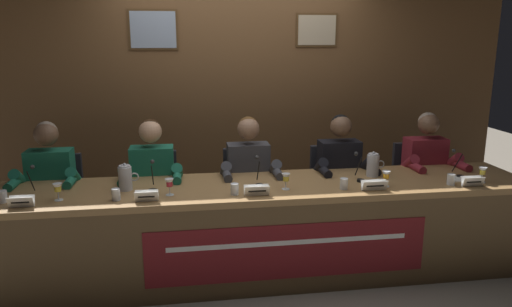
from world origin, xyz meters
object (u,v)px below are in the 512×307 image
Objects in this scene: microphone_center at (259,176)px; panelist_right at (341,173)px; nameplate_far_left at (21,202)px; panelist_center at (250,177)px; nameplate_left at (146,196)px; water_cup_left at (116,195)px; chair_right at (333,196)px; water_cup_right at (344,184)px; chair_left at (155,204)px; chair_far_right at (416,192)px; chair_far_left at (59,209)px; nameplate_center at (257,190)px; nameplate_right at (374,185)px; microphone_left at (153,181)px; juice_glass_right at (386,176)px; nameplate_far_right at (472,181)px; chair_center at (247,200)px; document_stack_far_right at (465,179)px; water_pitcher_left_side at (125,178)px; panelist_far_left at (49,185)px; microphone_far_left at (31,187)px; juice_glass_center at (286,178)px; conference_table at (259,217)px; juice_glass_far_right at (483,172)px; panelist_left at (152,181)px; juice_glass_left at (169,184)px; microphone_far_right at (458,168)px; microphone_right at (359,171)px; juice_glass_far_left at (58,189)px; water_pitcher_right_side at (373,165)px; panelist_far_right at (428,169)px; water_cup_far_right at (451,180)px; water_cup_far_left at (3,197)px.

microphone_center is 0.18× the size of panelist_right.
nameplate_far_left is 1.77m from panelist_center.
water_cup_left is at bearing 164.12° from nameplate_left.
chair_right reaches higher than water_cup_left.
microphone_center is 0.65m from water_cup_right.
chair_left and chair_far_right have the same top height.
nameplate_left is (0.82, -0.86, 0.36)m from chair_far_left.
nameplate_center is 0.95× the size of nameplate_right.
microphone_left is at bearing -159.51° from chair_right.
juice_glass_right is 0.67m from nameplate_far_right.
chair_far_left is 1.00× the size of chair_center.
document_stack_far_right is (0.05, -0.69, 0.33)m from chair_far_right.
nameplate_right is 1.87m from water_pitcher_left_side.
panelist_far_left is 0.45m from microphone_far_left.
panelist_center is at bearing 111.24° from juice_glass_center.
microphone_left reaches higher than juice_glass_right.
juice_glass_center is at bearing 174.39° from nameplate_far_right.
nameplate_far_right is at bearing -6.55° from water_pitcher_left_side.
water_pitcher_left_side is (-0.17, 0.29, 0.05)m from nameplate_left.
nameplate_far_left reaches higher than conference_table.
panelist_left is at bearing 167.45° from juice_glass_far_right.
chair_left is 0.73× the size of panelist_right.
juice_glass_left is at bearing -176.10° from conference_table.
juice_glass_far_right reaches higher than nameplate_right.
microphone_left reaches higher than juice_glass_center.
panelist_far_left is 3.48m from juice_glass_far_right.
microphone_far_right is at bearing -0.17° from microphone_center.
nameplate_right is at bearing -169.25° from document_stack_far_right.
microphone_right and microphone_far_right have the same top height.
chair_far_right is at bearing 13.56° from juice_glass_far_left.
microphone_far_right is at bearing 2.70° from juice_glass_far_left.
chair_far_left is 1.00× the size of chair_right.
water_pitcher_right_side reaches higher than chair_far_right.
water_cup_right is 0.39× the size of microphone_far_right.
nameplate_left is (-0.82, -0.17, 0.27)m from conference_table.
microphone_far_left and microphone_far_right have the same top height.
chair_far_left is at bearing 180.00° from chair_left.
panelist_far_left and panelist_far_right have the same top height.
juice_glass_center is 1.46× the size of water_cup_right.
juice_glass_center is at bearing -36.46° from microphone_center.
nameplate_far_right is (1.00, -0.08, 0.00)m from water_cup_right.
nameplate_center is at bearing -178.29° from water_cup_far_right.
chair_left is at bearing 153.06° from nameplate_right.
water_pitcher_right_side is at bearing 8.08° from nameplate_far_left.
microphone_far_right is (2.51, -0.40, 0.12)m from panelist_left.
panelist_left is at bearing 162.39° from juice_glass_right.
nameplate_center is 1.08× the size of nameplate_far_right.
document_stack_far_right is at bearing 136.82° from juice_glass_far_right.
panelist_left is at bearing 171.15° from water_pitcher_right_side.
water_cup_far_left is (-0.16, -0.73, 0.36)m from chair_far_left.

